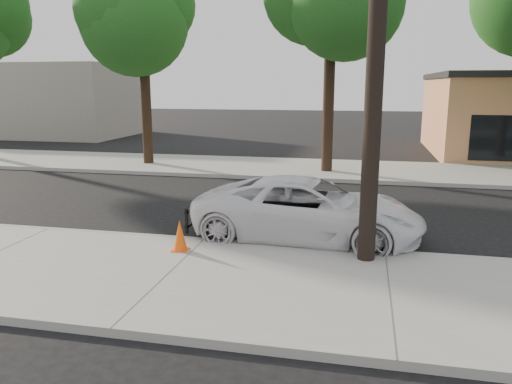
{
  "coord_description": "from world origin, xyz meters",
  "views": [
    {
      "loc": [
        3.46,
        -12.51,
        3.59
      ],
      "look_at": [
        0.91,
        -0.77,
        1.0
      ],
      "focal_mm": 35.0,
      "sensor_mm": 36.0,
      "label": 1
    }
  ],
  "objects": [
    {
      "name": "traffic_cone",
      "position": [
        -0.26,
        -2.98,
        0.47
      ],
      "size": [
        0.37,
        0.37,
        0.66
      ],
      "rotation": [
        0.0,
        0.0,
        0.12
      ],
      "color": "#F6550C",
      "rests_on": "near_sidewalk"
    },
    {
      "name": "far_sidewalk",
      "position": [
        0.0,
        8.5,
        0.07
      ],
      "size": [
        90.0,
        5.0,
        0.15
      ],
      "primitive_type": "cube",
      "color": "gray",
      "rests_on": "ground"
    },
    {
      "name": "building_far",
      "position": [
        -20.0,
        20.0,
        2.5
      ],
      "size": [
        14.0,
        8.0,
        5.0
      ],
      "primitive_type": "cube",
      "color": "gray",
      "rests_on": "ground"
    },
    {
      "name": "tree_b",
      "position": [
        -5.81,
        8.06,
        6.15
      ],
      "size": [
        4.34,
        4.2,
        8.45
      ],
      "color": "black",
      "rests_on": "far_sidewalk"
    },
    {
      "name": "curb_near",
      "position": [
        0.0,
        -2.1,
        0.07
      ],
      "size": [
        90.0,
        0.12,
        0.16
      ],
      "primitive_type": "cube",
      "color": "#9E9B93",
      "rests_on": "ground"
    },
    {
      "name": "utility_pole",
      "position": [
        3.6,
        -2.7,
        4.7
      ],
      "size": [
        1.4,
        0.34,
        9.0
      ],
      "color": "black",
      "rests_on": "near_sidewalk"
    },
    {
      "name": "ground",
      "position": [
        0.0,
        0.0,
        0.0
      ],
      "size": [
        120.0,
        120.0,
        0.0
      ],
      "primitive_type": "plane",
      "color": "black",
      "rests_on": "ground"
    },
    {
      "name": "police_cruiser",
      "position": [
        2.26,
        -1.22,
        0.73
      ],
      "size": [
        5.41,
        2.71,
        1.47
      ],
      "primitive_type": "imported",
      "rotation": [
        0.0,
        0.0,
        1.52
      ],
      "color": "white",
      "rests_on": "ground"
    },
    {
      "name": "near_sidewalk",
      "position": [
        0.0,
        -4.3,
        0.07
      ],
      "size": [
        90.0,
        4.4,
        0.15
      ],
      "primitive_type": "cube",
      "color": "gray",
      "rests_on": "ground"
    }
  ]
}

